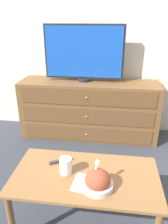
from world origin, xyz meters
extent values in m
plane|color=#383D47|center=(0.00, 0.00, 0.00)|extent=(12.00, 12.00, 0.00)
cube|color=white|center=(0.00, 0.03, 1.30)|extent=(12.00, 0.05, 2.60)
cube|color=brown|center=(-0.01, -0.24, 0.35)|extent=(1.67, 0.43, 0.71)
cube|color=brown|center=(-0.01, -0.46, 0.12)|extent=(1.54, 0.01, 0.19)
sphere|color=tan|center=(-0.01, -0.47, 0.12)|extent=(0.02, 0.02, 0.02)
cube|color=brown|center=(-0.01, -0.46, 0.35)|extent=(1.54, 0.01, 0.19)
sphere|color=tan|center=(-0.01, -0.47, 0.35)|extent=(0.02, 0.02, 0.02)
cube|color=brown|center=(-0.01, -0.46, 0.59)|extent=(1.54, 0.01, 0.19)
sphere|color=tan|center=(-0.01, -0.47, 0.59)|extent=(0.02, 0.02, 0.02)
cylinder|color=#232328|center=(-0.08, -0.21, 0.73)|extent=(0.16, 0.16, 0.03)
cube|color=#232328|center=(-0.08, -0.20, 1.05)|extent=(0.92, 0.04, 0.61)
cube|color=blue|center=(-0.08, -0.22, 1.05)|extent=(0.88, 0.01, 0.57)
cube|color=#9E6B3D|center=(0.11, -1.58, 0.44)|extent=(0.98, 0.52, 0.02)
cylinder|color=brown|center=(-0.34, -1.81, 0.21)|extent=(0.04, 0.04, 0.43)
cylinder|color=brown|center=(-0.34, -1.36, 0.21)|extent=(0.04, 0.04, 0.43)
cylinder|color=brown|center=(0.57, -1.36, 0.21)|extent=(0.04, 0.04, 0.43)
cylinder|color=silver|center=(0.20, -1.69, 0.47)|extent=(0.19, 0.19, 0.04)
ellipsoid|color=#AD4C33|center=(0.20, -1.69, 0.51)|extent=(0.16, 0.16, 0.13)
cube|color=white|center=(0.18, -1.68, 0.54)|extent=(0.04, 0.05, 0.15)
cube|color=white|center=(0.20, -1.66, 0.61)|extent=(0.03, 0.02, 0.03)
cylinder|color=white|center=(-0.02, -1.58, 0.48)|extent=(0.07, 0.07, 0.07)
cylinder|color=white|center=(-0.02, -1.58, 0.50)|extent=(0.08, 0.08, 0.11)
cube|color=silver|center=(0.13, -1.67, 0.45)|extent=(0.20, 0.20, 0.00)
cube|color=#38383D|center=(-0.08, -1.47, 0.46)|extent=(0.15, 0.09, 0.02)
camera|label=1|loc=(0.26, -2.75, 1.42)|focal=35.00mm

